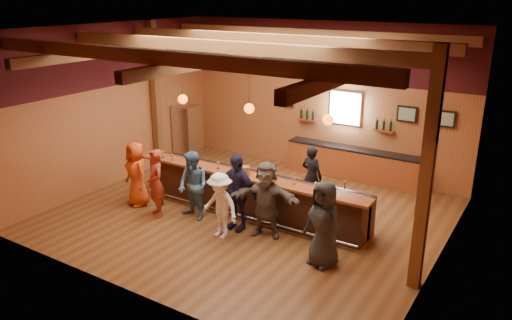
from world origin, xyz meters
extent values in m
plane|color=brown|center=(0.00, 0.00, 0.00)|extent=(9.00, 9.00, 0.00)
cube|color=#955128|center=(0.00, 4.00, 2.25)|extent=(9.00, 0.04, 4.50)
cube|color=#955128|center=(0.00, -4.00, 2.25)|extent=(9.00, 0.04, 4.50)
cube|color=#955128|center=(-4.50, 0.00, 2.25)|extent=(0.04, 8.00, 4.50)
cube|color=#955128|center=(4.50, 0.00, 2.25)|extent=(0.04, 8.00, 4.50)
cube|color=brown|center=(0.00, 0.00, 4.50)|extent=(9.00, 8.00, 0.04)
cube|color=#3A0F13|center=(0.00, 3.98, 3.65)|extent=(9.00, 0.01, 1.70)
cube|color=#3A0F13|center=(-4.48, 0.00, 3.65)|extent=(0.01, 8.00, 1.70)
cube|color=#3A0F13|center=(4.48, 0.00, 3.65)|extent=(0.01, 8.00, 1.70)
cube|color=brown|center=(-4.35, 1.50, 2.25)|extent=(0.22, 0.22, 4.50)
cube|color=brown|center=(4.35, -1.00, 2.25)|extent=(0.22, 0.22, 4.50)
cube|color=brown|center=(0.00, -3.00, 4.20)|extent=(8.80, 0.20, 0.25)
cube|color=brown|center=(0.00, -1.00, 4.20)|extent=(8.80, 0.20, 0.25)
cube|color=brown|center=(0.00, 1.00, 4.20)|extent=(8.80, 0.20, 0.25)
cube|color=brown|center=(0.00, 3.00, 4.20)|extent=(8.80, 0.20, 0.25)
cube|color=brown|center=(-3.00, 0.00, 3.95)|extent=(0.18, 7.80, 0.22)
cube|color=brown|center=(0.00, 0.00, 3.95)|extent=(0.18, 7.80, 0.22)
cube|color=brown|center=(3.00, 0.00, 3.95)|extent=(0.18, 7.80, 0.22)
cube|color=black|center=(0.00, 0.00, 0.53)|extent=(6.00, 0.60, 1.05)
cube|color=maroon|center=(0.00, -0.18, 1.08)|extent=(6.30, 0.50, 0.06)
cube|color=black|center=(0.00, 0.38, 0.93)|extent=(6.00, 0.48, 0.05)
cube|color=black|center=(0.00, 0.38, 0.45)|extent=(6.00, 0.48, 0.90)
cube|color=silver|center=(2.00, 0.38, 0.88)|extent=(0.45, 0.40, 0.14)
cube|color=silver|center=(2.50, 0.38, 0.88)|extent=(0.45, 0.40, 0.14)
cylinder|color=silver|center=(0.00, -0.42, 0.15)|extent=(6.00, 0.06, 0.06)
cube|color=maroon|center=(1.20, 3.72, 0.45)|extent=(4.00, 0.50, 0.90)
cube|color=black|center=(1.20, 3.72, 0.93)|extent=(4.00, 0.52, 0.05)
cube|color=silver|center=(0.80, 3.95, 2.05)|extent=(0.95, 0.08, 0.95)
cube|color=white|center=(0.80, 3.90, 2.05)|extent=(0.78, 0.01, 0.78)
cube|color=black|center=(-1.20, 3.94, 2.10)|extent=(0.55, 0.04, 0.45)
cube|color=silver|center=(-1.20, 3.92, 2.10)|extent=(0.45, 0.01, 0.35)
cube|color=black|center=(2.60, 3.94, 2.10)|extent=(0.55, 0.04, 0.45)
cube|color=silver|center=(2.60, 3.92, 2.10)|extent=(0.45, 0.01, 0.35)
cube|color=black|center=(3.60, 3.94, 2.10)|extent=(0.55, 0.04, 0.45)
cube|color=silver|center=(3.60, 3.92, 2.10)|extent=(0.45, 0.01, 0.35)
cube|color=maroon|center=(-0.40, 3.88, 1.55)|extent=(0.60, 0.18, 0.04)
cylinder|color=black|center=(-0.60, 3.88, 1.70)|extent=(0.07, 0.07, 0.26)
cylinder|color=black|center=(-0.40, 3.88, 1.70)|extent=(0.07, 0.07, 0.26)
cylinder|color=black|center=(-0.20, 3.88, 1.70)|extent=(0.07, 0.07, 0.26)
cube|color=maroon|center=(2.00, 3.88, 1.55)|extent=(0.60, 0.18, 0.04)
cylinder|color=black|center=(1.80, 3.88, 1.70)|extent=(0.07, 0.07, 0.26)
cylinder|color=black|center=(2.00, 3.88, 1.70)|extent=(0.07, 0.07, 0.26)
cylinder|color=black|center=(2.20, 3.88, 1.70)|extent=(0.07, 0.07, 0.26)
cylinder|color=black|center=(-2.00, 0.00, 3.33)|extent=(0.01, 0.01, 1.25)
sphere|color=#F34D0C|center=(-2.00, 0.00, 2.70)|extent=(0.24, 0.24, 0.24)
cylinder|color=black|center=(0.00, 0.00, 3.33)|extent=(0.01, 0.01, 1.25)
sphere|color=#F34D0C|center=(0.00, 0.00, 2.70)|extent=(0.24, 0.24, 0.24)
cylinder|color=black|center=(2.00, 0.00, 3.33)|extent=(0.01, 0.01, 1.25)
sphere|color=#F34D0C|center=(2.00, 0.00, 2.70)|extent=(0.24, 0.24, 0.24)
cube|color=silver|center=(-4.10, 2.60, 0.90)|extent=(0.70, 0.70, 1.80)
imported|color=#CA4313|center=(-2.80, -1.01, 0.85)|extent=(0.95, 0.77, 1.69)
imported|color=#9B2E1C|center=(-1.90, -1.26, 0.85)|extent=(0.74, 0.66, 1.71)
imported|color=#45668A|center=(-1.04, -0.90, 0.85)|extent=(0.95, 0.81, 1.70)
imported|color=white|center=(0.08, -1.33, 0.76)|extent=(1.07, 0.73, 1.53)
imported|color=#201B37|center=(0.16, -0.79, 0.91)|extent=(1.10, 0.52, 1.83)
imported|color=#60564D|center=(0.91, -0.73, 0.88)|extent=(1.71, 0.94, 1.75)
imported|color=#28292B|center=(2.54, -1.22, 0.90)|extent=(1.01, 0.81, 1.79)
imported|color=black|center=(1.03, 1.33, 0.81)|extent=(0.63, 0.46, 1.61)
cylinder|color=brown|center=(0.02, -0.19, 1.22)|extent=(0.20, 0.20, 0.22)
cylinder|color=black|center=(0.65, -0.09, 1.23)|extent=(0.07, 0.07, 0.24)
cylinder|color=black|center=(0.65, -0.09, 1.39)|extent=(0.02, 0.02, 0.08)
cylinder|color=black|center=(0.75, -0.05, 1.23)|extent=(0.07, 0.07, 0.25)
cylinder|color=black|center=(0.75, -0.05, 1.40)|extent=(0.02, 0.02, 0.09)
cylinder|color=silver|center=(-2.56, -0.24, 1.11)|extent=(0.07, 0.07, 0.01)
cylinder|color=silver|center=(-2.56, -0.24, 1.17)|extent=(0.01, 0.01, 0.11)
sphere|color=silver|center=(-2.56, -0.24, 1.26)|extent=(0.08, 0.08, 0.08)
cylinder|color=silver|center=(-2.23, -0.26, 1.11)|extent=(0.07, 0.07, 0.01)
cylinder|color=silver|center=(-2.23, -0.26, 1.17)|extent=(0.01, 0.01, 0.10)
sphere|color=silver|center=(-2.23, -0.26, 1.24)|extent=(0.08, 0.08, 0.08)
cylinder|color=silver|center=(-1.63, -0.20, 1.11)|extent=(0.08, 0.08, 0.01)
cylinder|color=silver|center=(-1.63, -0.20, 1.17)|extent=(0.01, 0.01, 0.11)
sphere|color=silver|center=(-1.63, -0.20, 1.26)|extent=(0.09, 0.09, 0.09)
cylinder|color=silver|center=(-0.83, -0.15, 1.11)|extent=(0.07, 0.07, 0.01)
cylinder|color=silver|center=(-0.83, -0.15, 1.17)|extent=(0.01, 0.01, 0.10)
sphere|color=silver|center=(-0.83, -0.15, 1.25)|extent=(0.08, 0.08, 0.08)
cylinder|color=silver|center=(-0.29, -0.17, 1.11)|extent=(0.07, 0.07, 0.01)
cylinder|color=silver|center=(-0.29, -0.17, 1.17)|extent=(0.01, 0.01, 0.10)
sphere|color=silver|center=(-0.29, -0.17, 1.25)|extent=(0.08, 0.08, 0.08)
cylinder|color=silver|center=(0.82, -0.23, 1.11)|extent=(0.08, 0.08, 0.01)
cylinder|color=silver|center=(0.82, -0.23, 1.17)|extent=(0.01, 0.01, 0.11)
sphere|color=silver|center=(0.82, -0.23, 1.27)|extent=(0.09, 0.09, 0.09)
cylinder|color=silver|center=(1.27, -0.09, 1.11)|extent=(0.07, 0.07, 0.01)
cylinder|color=silver|center=(1.27, -0.09, 1.16)|extent=(0.01, 0.01, 0.09)
sphere|color=silver|center=(1.27, -0.09, 1.24)|extent=(0.08, 0.08, 0.08)
cylinder|color=silver|center=(1.85, -0.15, 1.11)|extent=(0.08, 0.08, 0.01)
cylinder|color=silver|center=(1.85, -0.15, 1.17)|extent=(0.01, 0.01, 0.11)
sphere|color=silver|center=(1.85, -0.15, 1.26)|extent=(0.09, 0.09, 0.09)
camera|label=1|loc=(6.16, -9.54, 5.28)|focal=35.00mm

